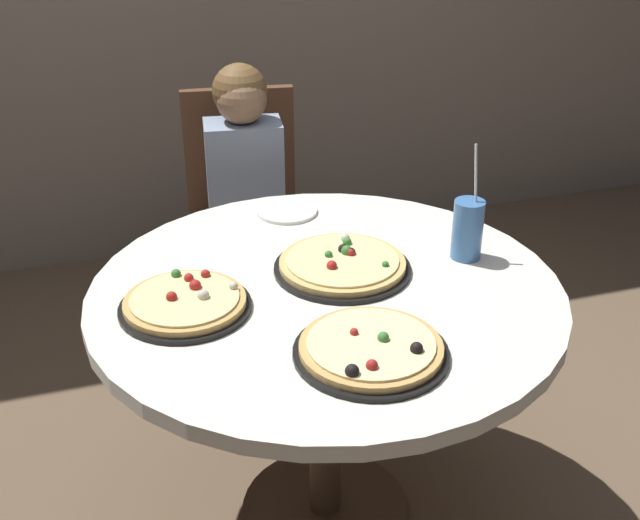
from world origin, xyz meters
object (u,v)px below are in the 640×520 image
object	(u,v)px
dining_table	(326,322)
pizza_veggie	(372,349)
chair_wooden	(244,207)
diner_child	(249,241)
pizza_pepperoni	(342,265)
pizza_cheese	(185,302)
soda_cup	(468,229)
plate_small	(287,211)

from	to	relation	value
dining_table	pizza_veggie	distance (m)	0.33
chair_wooden	diner_child	world-z (taller)	diner_child
pizza_veggie	pizza_pepperoni	size ratio (longest dim) A/B	0.96
dining_table	chair_wooden	world-z (taller)	chair_wooden
diner_child	pizza_pepperoni	distance (m)	0.82
diner_child	pizza_pepperoni	world-z (taller)	diner_child
chair_wooden	pizza_cheese	xyz separation A→B (m)	(-0.36, -1.01, 0.24)
chair_wooden	diner_child	distance (m)	0.19
pizza_cheese	soda_cup	xyz separation A→B (m)	(0.75, 0.04, 0.06)
pizza_cheese	soda_cup	bearing A→B (deg)	2.88
pizza_veggie	plate_small	xyz separation A→B (m)	(0.03, 0.77, -0.01)
pizza_cheese	plate_small	distance (m)	0.59
diner_child	pizza_veggie	bearing A→B (deg)	-89.41
dining_table	pizza_cheese	bearing A→B (deg)	179.49
diner_child	plate_small	size ratio (longest dim) A/B	6.01
plate_small	pizza_pepperoni	bearing A→B (deg)	-84.11
soda_cup	plate_small	xyz separation A→B (m)	(-0.37, 0.41, -0.08)
pizza_pepperoni	plate_small	distance (m)	0.39
dining_table	pizza_veggie	xyz separation A→B (m)	(0.00, -0.31, 0.12)
pizza_cheese	pizza_pepperoni	xyz separation A→B (m)	(0.41, 0.07, -0.00)
diner_child	pizza_cheese	bearing A→B (deg)	-112.08
soda_cup	pizza_cheese	bearing A→B (deg)	-177.12
diner_child	pizza_cheese	size ratio (longest dim) A/B	3.46
dining_table	soda_cup	xyz separation A→B (m)	(0.40, 0.04, 0.18)
soda_cup	pizza_pepperoni	bearing A→B (deg)	175.18
pizza_cheese	pizza_veggie	bearing A→B (deg)	-41.95
dining_table	diner_child	xyz separation A→B (m)	(-0.01, 0.83, -0.16)
chair_wooden	pizza_pepperoni	distance (m)	0.97
dining_table	diner_child	size ratio (longest dim) A/B	1.09
chair_wooden	plate_small	distance (m)	0.60
dining_table	pizza_cheese	distance (m)	0.37
pizza_veggie	pizza_pepperoni	bearing A→B (deg)	80.22
dining_table	diner_child	world-z (taller)	diner_child
dining_table	pizza_cheese	size ratio (longest dim) A/B	3.76
pizza_cheese	plate_small	xyz separation A→B (m)	(0.37, 0.45, -0.01)
diner_child	pizza_veggie	size ratio (longest dim) A/B	3.21
chair_wooden	pizza_pepperoni	xyz separation A→B (m)	(0.05, -0.94, 0.24)
dining_table	diner_child	distance (m)	0.85
chair_wooden	pizza_cheese	world-z (taller)	chair_wooden
pizza_veggie	diner_child	bearing A→B (deg)	90.59
diner_child	soda_cup	xyz separation A→B (m)	(0.41, -0.79, 0.35)
pizza_cheese	soda_cup	size ratio (longest dim) A/B	1.02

